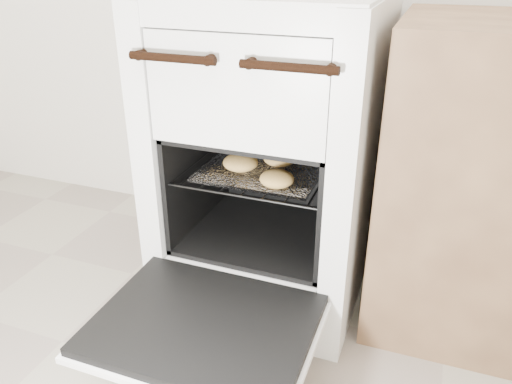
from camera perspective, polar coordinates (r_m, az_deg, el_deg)
stove at (r=1.47m, az=1.92°, el=3.92°), size 0.58×0.64×0.89m
oven_door at (r=1.21m, az=-5.95°, el=-15.04°), size 0.52×0.40×0.04m
oven_rack at (r=1.42m, az=1.09°, el=2.73°), size 0.42×0.40×0.01m
foil_sheet at (r=1.40m, az=0.83°, el=2.66°), size 0.33×0.29×0.01m
baked_rolls at (r=1.38m, az=1.53°, el=3.44°), size 0.25×0.31×0.04m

